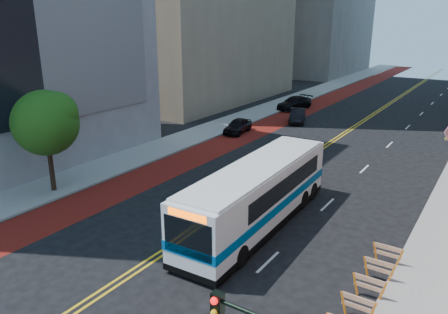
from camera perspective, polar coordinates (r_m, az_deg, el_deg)
name	(u,v)px	position (r m, az deg, el deg)	size (l,w,h in m)	color
ground	(102,292)	(20.14, -15.60, -16.65)	(160.00, 160.00, 0.00)	black
sidewalk_left	(234,121)	(48.91, 1.32, 4.71)	(4.00, 140.00, 0.15)	gray
bus_lane_paint	(265,126)	(47.05, 5.37, 4.01)	(3.60, 140.00, 0.01)	#60150D
center_line_inner	(337,137)	(44.06, 14.51, 2.56)	(0.14, 140.00, 0.01)	gold
center_line_outer	(340,137)	(43.95, 14.96, 2.49)	(0.14, 140.00, 0.01)	gold
lane_dashes	(408,127)	(50.46, 22.87, 3.63)	(0.14, 98.20, 0.01)	silver
street_tree	(46,120)	(30.05, -22.19, 4.46)	(4.20, 4.20, 6.70)	black
transit_bus	(259,194)	(24.27, 4.54, -4.78)	(3.25, 13.16, 3.60)	white
car_a	(238,126)	(44.05, 1.82, 4.09)	(1.71, 4.25, 1.45)	black
car_b	(298,116)	(49.24, 9.60, 5.35)	(1.59, 4.55, 1.50)	black
car_c	(294,103)	(56.32, 9.18, 6.98)	(2.21, 5.44, 1.58)	black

